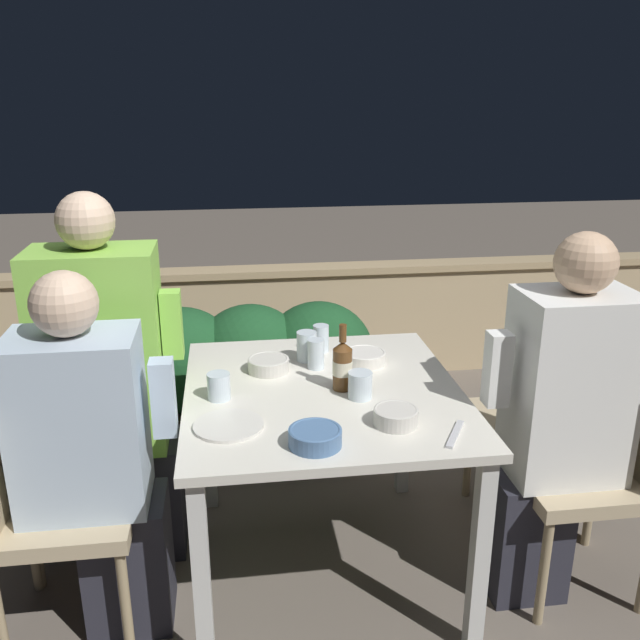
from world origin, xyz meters
The scene contains 23 objects.
ground_plane centered at (0.00, 0.00, 0.00)m, with size 16.00×16.00×0.00m, color #665B51.
parapet_wall centered at (0.00, 1.77, 0.35)m, with size 9.00×0.18×0.68m.
dining_table centered at (0.00, 0.00, 0.63)m, with size 0.92×1.00×0.71m.
planter_hedge centered at (-0.21, 0.86, 0.41)m, with size 1.14×0.47×0.74m.
chair_left_near centered at (-0.92, -0.17, 0.52)m, with size 0.43×0.42×0.86m.
person_blue_shirt centered at (-0.72, -0.17, 0.60)m, with size 0.47×0.26×1.19m.
chair_left_far centered at (-0.91, 0.21, 0.52)m, with size 0.43×0.42×0.86m.
person_green_blouse centered at (-0.72, 0.21, 0.68)m, with size 0.50×0.26×1.36m.
chair_right_near centered at (0.93, -0.20, 0.52)m, with size 0.43×0.42×0.86m.
person_white_polo centered at (0.74, -0.20, 0.64)m, with size 0.47×0.26×1.26m.
chair_right_far centered at (0.95, 0.19, 0.52)m, with size 0.43×0.42×0.86m.
beer_bottle centered at (0.06, -0.01, 0.80)m, with size 0.07×0.07×0.23m.
plate_0 centered at (-0.32, -0.23, 0.72)m, with size 0.21×0.21×0.01m.
bowl_0 centered at (0.18, 0.21, 0.74)m, with size 0.16×0.16×0.05m.
bowl_1 centered at (0.18, -0.28, 0.74)m, with size 0.13×0.13×0.05m.
bowl_2 centered at (-0.17, 0.18, 0.74)m, with size 0.15×0.15×0.05m.
bowl_3 centered at (-0.08, -0.37, 0.74)m, with size 0.15×0.15×0.05m.
glass_cup_0 centered at (-0.02, 0.26, 0.77)m, with size 0.07×0.07×0.11m.
glass_cup_1 centered at (0.00, 0.18, 0.77)m, with size 0.06×0.06×0.11m.
glass_cup_2 centered at (-0.34, -0.03, 0.76)m, with size 0.07×0.07×0.09m.
glass_cup_3 centered at (0.11, -0.08, 0.76)m, with size 0.08×0.08×0.09m.
glass_cup_4 centered at (0.04, 0.34, 0.76)m, with size 0.06×0.06×0.11m.
fork_0 centered at (0.34, -0.37, 0.72)m, with size 0.10×0.16×0.01m.
Camera 1 is at (-0.29, -2.05, 1.66)m, focal length 38.00 mm.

